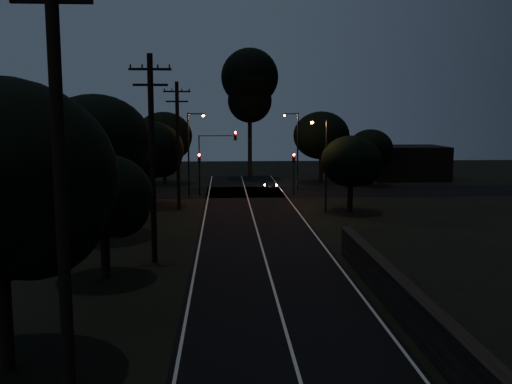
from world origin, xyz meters
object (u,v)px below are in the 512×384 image
tall_pine (250,85)px  streetlight_b (296,145)px  utility_pole_mid (152,155)px  car (270,187)px  utility_pole_near (60,187)px  streetlight_a (191,149)px  signal_mast (217,151)px  signal_left (199,166)px  signal_right (294,166)px  streetlight_c (324,158)px  utility_pole_far (178,143)px

tall_pine → streetlight_b: tall_pine is taller
utility_pole_mid → car: (8.45, 26.79, -5.20)m
utility_pole_near → streetlight_a: utility_pole_near is taller
utility_pole_mid → tall_pine: tall_pine is taller
signal_mast → signal_left: bearing=-179.9°
utility_pole_near → streetlight_b: size_ratio=1.50×
signal_right → streetlight_b: (0.71, 4.01, 1.80)m
utility_pole_near → streetlight_a: bearing=89.0°
tall_pine → signal_right: 17.65m
utility_pole_mid → streetlight_b: bearing=68.7°
signal_left → car: size_ratio=1.30×
streetlight_c → signal_left: bearing=136.2°
utility_pole_mid → signal_mast: (3.09, 24.99, -1.40)m
signal_left → streetlight_c: (10.43, -9.99, 1.51)m
utility_pole_mid → streetlight_a: bearing=88.3°
tall_pine → streetlight_a: 19.35m
utility_pole_near → tall_pine: (7.00, 57.00, 5.15)m
streetlight_a → streetlight_b: same height
utility_pole_mid → utility_pole_far: size_ratio=1.05×
signal_right → signal_mast: (-7.51, 0.00, 1.50)m
tall_pine → streetlight_c: tall_pine is taller
utility_pole_near → car: bearing=79.1°
streetlight_a → utility_pole_near: bearing=-91.0°
utility_pole_near → utility_pole_far: bearing=90.0°
utility_pole_mid → streetlight_c: size_ratio=1.47×
streetlight_c → signal_mast: bearing=131.2°
signal_left → signal_mast: bearing=0.1°
signal_left → signal_mast: size_ratio=0.66×
utility_pole_near → signal_left: size_ratio=2.93×
signal_left → signal_mast: 2.26m
utility_pole_mid → streetlight_c: bearing=51.7°
tall_pine → car: 17.16m
streetlight_a → utility_pole_far: bearing=-96.6°
utility_pole_near → tall_pine: bearing=83.0°
signal_right → signal_mast: 7.66m
streetlight_a → streetlight_b: 12.19m
streetlight_a → signal_left: bearing=70.4°
signal_right → streetlight_b: streetlight_b is taller
streetlight_b → car: bearing=-142.3°
signal_mast → streetlight_b: bearing=26.0°
utility_pole_mid → signal_right: size_ratio=2.68×
utility_pole_mid → car: bearing=72.5°
utility_pole_near → tall_pine: tall_pine is taller
tall_pine → streetlight_a: tall_pine is taller
utility_pole_far → streetlight_a: size_ratio=1.31×
signal_left → streetlight_a: size_ratio=0.51×
tall_pine → signal_left: 18.17m
streetlight_a → streetlight_b: bearing=29.5°
tall_pine → signal_mast: bearing=-104.6°
signal_left → streetlight_a: (-0.71, -1.99, 1.80)m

